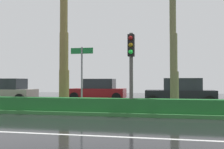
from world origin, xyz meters
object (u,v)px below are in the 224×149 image
object	(u,v)px
traffic_signal_median_right	(131,58)
street_name_sign	(82,69)
car_in_traffic_third	(181,92)
car_in_traffic_second	(99,90)
car_in_traffic_leading	(6,91)

from	to	relation	value
traffic_signal_median_right	street_name_sign	size ratio (longest dim) A/B	1.16
car_in_traffic_third	car_in_traffic_second	bearing A→B (deg)	-24.89
traffic_signal_median_right	car_in_traffic_third	distance (m)	6.59
street_name_sign	car_in_traffic_leading	distance (m)	9.18
traffic_signal_median_right	car_in_traffic_leading	distance (m)	11.54
car_in_traffic_second	car_in_traffic_third	distance (m)	6.79
street_name_sign	car_in_traffic_third	bearing A→B (deg)	48.37
car_in_traffic_leading	car_in_traffic_third	world-z (taller)	same
street_name_sign	car_in_traffic_leading	size ratio (longest dim) A/B	0.70
car_in_traffic_second	car_in_traffic_third	bearing A→B (deg)	155.11
car_in_traffic_leading	car_in_traffic_second	xyz separation A→B (m)	(6.10, 3.05, 0.00)
car_in_traffic_leading	car_in_traffic_second	distance (m)	6.82
car_in_traffic_leading	car_in_traffic_second	bearing A→B (deg)	-153.41
traffic_signal_median_right	car_in_traffic_third	bearing A→B (deg)	68.07
traffic_signal_median_right	street_name_sign	distance (m)	2.52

